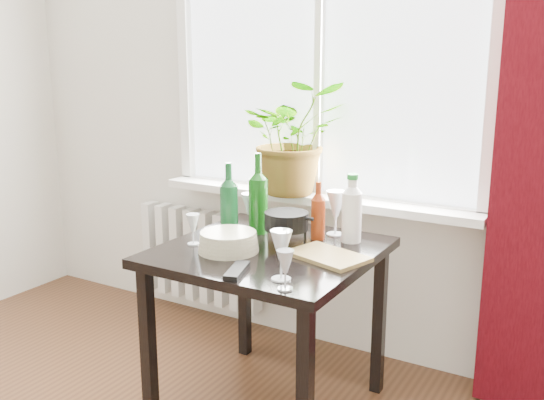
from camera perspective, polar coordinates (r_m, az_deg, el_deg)
The scene contains 18 objects.
window at distance 3.06m, azimuth 4.69°, elevation 14.79°, with size 1.72×0.08×1.62m.
windowsill at distance 3.08m, azimuth 3.85°, elevation 0.25°, with size 1.72×0.20×0.04m.
radiator at distance 3.61m, azimuth -6.79°, elevation -5.19°, with size 0.80×0.10×0.55m.
table at distance 2.57m, azimuth -0.27°, elevation -6.45°, with size 0.85×0.85×0.74m.
potted_plant at distance 3.03m, azimuth 2.05°, elevation 5.88°, with size 0.51×0.44×0.57m, color #26701E.
wine_bottle_left at distance 2.67m, azimuth -4.07°, elevation 0.08°, with size 0.08×0.08×0.34m, color #0C411A, non-canonical shape.
wine_bottle_right at distance 2.71m, azimuth -1.32°, elevation 0.70°, with size 0.09×0.09×0.37m, color #0D450D, non-canonical shape.
bottle_amber at distance 2.64m, azimuth 4.37°, elevation -0.97°, with size 0.06×0.06×0.26m, color maroon, non-canonical shape.
cleaning_bottle at distance 2.61m, azimuth 7.53°, elevation -0.70°, with size 0.09×0.09×0.30m, color white, non-canonical shape.
wineglass_front_right at distance 2.16m, azimuth 0.87°, elevation -5.17°, with size 0.08×0.08×0.19m, color silver, non-canonical shape.
wineglass_far_right at distance 2.08m, azimuth 1.26°, elevation -6.56°, with size 0.06×0.06×0.14m, color #AFB4BC, non-canonical shape.
wineglass_back_center at distance 2.71m, azimuth 6.02°, elevation -1.15°, with size 0.09×0.09×0.21m, color #B3B7C1, non-canonical shape.
wineglass_back_left at distance 2.78m, azimuth -2.12°, elevation -1.09°, with size 0.08×0.08×0.18m, color silver, non-canonical shape.
wineglass_front_left at distance 2.59m, azimuth -7.44°, elevation -2.74°, with size 0.06×0.06×0.14m, color silver, non-canonical shape.
plate_stack at distance 2.49m, azimuth -4.13°, elevation -3.96°, with size 0.25×0.25×0.08m, color beige.
fondue_pot at distance 2.56m, azimuth 1.36°, elevation -2.71°, with size 0.21×0.19×0.14m, color black, non-canonical shape.
tv_remote at distance 2.25m, azimuth -3.32°, elevation -6.65°, with size 0.05×0.18×0.02m, color black.
cutting_board at distance 2.42m, azimuth 5.27°, elevation -5.27°, with size 0.31×0.20×0.02m, color olive.
Camera 1 is at (1.34, -0.53, 1.52)m, focal length 40.00 mm.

